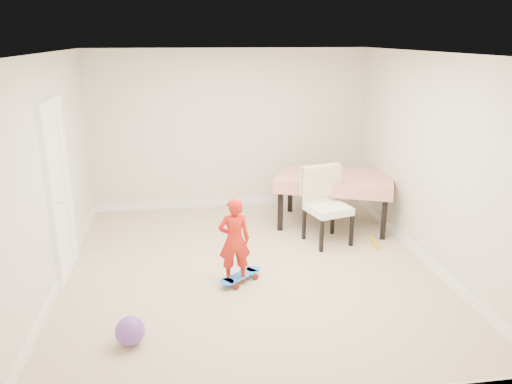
{
  "coord_description": "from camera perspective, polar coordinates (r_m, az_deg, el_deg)",
  "views": [
    {
      "loc": [
        -0.76,
        -5.56,
        2.78
      ],
      "look_at": [
        0.1,
        0.2,
        0.95
      ],
      "focal_mm": 35.0,
      "sensor_mm": 36.0,
      "label": 1
    }
  ],
  "objects": [
    {
      "name": "ground",
      "position": [
        6.27,
        -0.64,
        -8.9
      ],
      "size": [
        5.0,
        5.0,
        0.0
      ],
      "primitive_type": "plane",
      "color": "tan",
      "rests_on": "ground"
    },
    {
      "name": "ceiling",
      "position": [
        5.62,
        -0.74,
        15.39
      ],
      "size": [
        4.5,
        5.0,
        0.04
      ],
      "primitive_type": "cube",
      "color": "silver",
      "rests_on": "wall_back"
    },
    {
      "name": "wall_back",
      "position": [
        8.21,
        -3.05,
        7.04
      ],
      "size": [
        4.5,
        0.04,
        2.6
      ],
      "primitive_type": "cube",
      "color": "beige",
      "rests_on": "ground"
    },
    {
      "name": "wall_front",
      "position": [
        3.5,
        4.86,
        -7.65
      ],
      "size": [
        4.5,
        0.04,
        2.6
      ],
      "primitive_type": "cube",
      "color": "beige",
      "rests_on": "ground"
    },
    {
      "name": "wall_left",
      "position": [
        5.94,
        -22.52,
        1.66
      ],
      "size": [
        0.04,
        5.0,
        2.6
      ],
      "primitive_type": "cube",
      "color": "beige",
      "rests_on": "ground"
    },
    {
      "name": "wall_right",
      "position": [
        6.49,
        19.26,
        3.26
      ],
      "size": [
        0.04,
        5.0,
        2.6
      ],
      "primitive_type": "cube",
      "color": "beige",
      "rests_on": "ground"
    },
    {
      "name": "door",
      "position": [
        6.29,
        -21.55,
        -0.01
      ],
      "size": [
        0.11,
        0.94,
        2.11
      ],
      "primitive_type": "cube",
      "color": "white",
      "rests_on": "ground"
    },
    {
      "name": "baseboard_back",
      "position": [
        8.53,
        -2.92,
        -1.16
      ],
      "size": [
        4.5,
        0.02,
        0.12
      ],
      "primitive_type": "cube",
      "color": "white",
      "rests_on": "ground"
    },
    {
      "name": "baseboard_left",
      "position": [
        6.37,
        -21.31,
        -9.14
      ],
      "size": [
        0.02,
        5.0,
        0.12
      ],
      "primitive_type": "cube",
      "color": "white",
      "rests_on": "ground"
    },
    {
      "name": "baseboard_right",
      "position": [
        6.88,
        18.31,
        -6.79
      ],
      "size": [
        0.02,
        5.0,
        0.12
      ],
      "primitive_type": "cube",
      "color": "white",
      "rests_on": "ground"
    },
    {
      "name": "dining_table",
      "position": [
        7.68,
        8.89,
        -0.87
      ],
      "size": [
        1.95,
        1.61,
        0.79
      ],
      "primitive_type": null,
      "rotation": [
        0.0,
        0.0,
        -0.38
      ],
      "color": "#B41909",
      "rests_on": "ground"
    },
    {
      "name": "dining_chair",
      "position": [
        6.94,
        8.27,
        -1.65
      ],
      "size": [
        0.74,
        0.79,
        1.07
      ],
      "primitive_type": null,
      "rotation": [
        0.0,
        0.0,
        0.27
      ],
      "color": "white",
      "rests_on": "ground"
    },
    {
      "name": "skateboard",
      "position": [
        5.97,
        -1.8,
        -9.83
      ],
      "size": [
        0.61,
        0.56,
        0.09
      ],
      "primitive_type": null,
      "rotation": [
        0.0,
        0.0,
        0.68
      ],
      "color": "blue",
      "rests_on": "ground"
    },
    {
      "name": "child",
      "position": [
        5.75,
        -2.49,
        -5.85
      ],
      "size": [
        0.38,
        0.26,
        1.02
      ],
      "primitive_type": "imported",
      "rotation": [
        0.0,
        0.0,
        3.19
      ],
      "color": "red",
      "rests_on": "ground"
    },
    {
      "name": "balloon",
      "position": [
        4.98,
        -14.21,
        -15.17
      ],
      "size": [
        0.28,
        0.28,
        0.28
      ],
      "primitive_type": "sphere",
      "color": "#7046A8",
      "rests_on": "ground"
    },
    {
      "name": "foam_toy",
      "position": [
        7.18,
        13.45,
        -5.59
      ],
      "size": [
        0.11,
        0.4,
        0.06
      ],
      "primitive_type": "cylinder",
      "rotation": [
        1.57,
        0.0,
        -0.12
      ],
      "color": "gold",
      "rests_on": "ground"
    }
  ]
}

